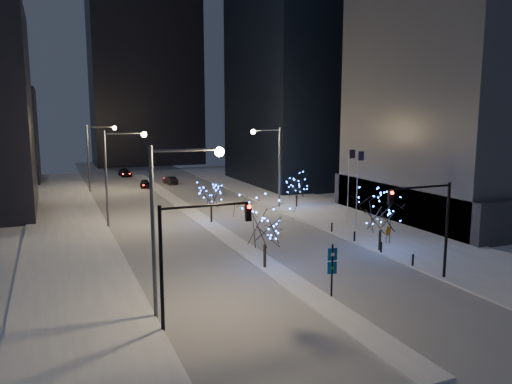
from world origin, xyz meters
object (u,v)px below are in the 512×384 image
street_lamp_east (273,157)px  construction_sign (388,233)px  street_lamp_w_far (95,149)px  wayfinding_sign (332,265)px  street_lamp_w_near (171,207)px  street_lamp_w_mid (116,165)px  car_far (125,173)px  traffic_signal_east (430,216)px  holiday_tree_plaza_near (381,212)px  holiday_tree_median_far (211,196)px  car_near (145,184)px  car_mid (170,180)px  holiday_tree_median_near (265,222)px  holiday_tree_plaza_far (297,185)px

street_lamp_east → construction_sign: (2.40, -19.87, -5.29)m
street_lamp_w_far → wayfinding_sign: size_ratio=2.85×
street_lamp_w_near → street_lamp_w_mid: bearing=90.0°
car_far → wayfinding_sign: (3.63, -68.49, 1.47)m
traffic_signal_east → holiday_tree_plaza_near: 7.89m
holiday_tree_plaza_near → street_lamp_w_near: bearing=-161.2°
street_lamp_east → holiday_tree_median_far: (-9.58, -5.24, -3.46)m
street_lamp_w_mid → traffic_signal_east: 31.60m
car_near → car_mid: (4.61, 2.52, 0.00)m
holiday_tree_median_near → wayfinding_sign: 7.35m
street_lamp_w_near → holiday_tree_median_near: size_ratio=1.79×
car_near → holiday_tree_median_near: size_ratio=0.67×
street_lamp_w_far → car_near: street_lamp_w_far is taller
street_lamp_w_near → holiday_tree_median_far: bearing=67.5°
holiday_tree_median_near → street_lamp_w_far: bearing=100.9°
street_lamp_w_mid → car_mid: 32.06m
car_far → car_mid: bearing=-71.3°
holiday_tree_plaza_near → car_near: bearing=104.9°
street_lamp_w_mid → car_mid: (12.04, 29.13, -5.86)m
car_far → holiday_tree_median_far: 44.88m
street_lamp_w_near → holiday_tree_median_near: street_lamp_w_near is taller
street_lamp_east → holiday_tree_median_near: bearing=-115.7°
street_lamp_w_mid → holiday_tree_plaza_near: (19.44, -18.38, -3.04)m
street_lamp_w_mid → car_far: street_lamp_w_mid is taller
street_lamp_w_far → car_mid: 14.02m
car_near → street_lamp_w_far: bearing=-161.8°
street_lamp_east → holiday_tree_plaza_near: bearing=-88.9°
street_lamp_w_near → street_lamp_w_far: size_ratio=1.00×
car_far → holiday_tree_median_far: size_ratio=1.10×
car_mid → holiday_tree_median_far: 31.57m
street_lamp_w_mid → holiday_tree_median_far: bearing=-13.3°
construction_sign → holiday_tree_median_near: bearing=165.2°
car_mid → street_lamp_w_mid: bearing=59.1°
holiday_tree_plaza_far → street_lamp_east: bearing=166.1°
street_lamp_w_mid → holiday_tree_plaza_far: 22.41m
street_lamp_w_far → holiday_tree_median_far: size_ratio=2.35×
street_lamp_east → holiday_tree_plaza_far: 4.74m
car_near → holiday_tree_median_far: (2.00, -28.85, 2.35)m
street_lamp_w_far → holiday_tree_plaza_far: 31.85m
construction_sign → street_lamp_w_mid: bearing=117.7°
holiday_tree_median_near → car_near: bearing=91.3°
traffic_signal_east → holiday_tree_median_near: (-9.44, 7.01, -1.12)m
holiday_tree_median_far → construction_sign: holiday_tree_median_far is taller
street_lamp_w_far → holiday_tree_plaza_near: bearing=-65.9°
holiday_tree_median_near → holiday_tree_plaza_far: holiday_tree_median_near is taller
car_mid → street_lamp_w_far: bearing=10.5°
traffic_signal_east → holiday_tree_plaza_far: traffic_signal_east is taller
street_lamp_w_near → car_far: street_lamp_w_near is taller
holiday_tree_median_near → construction_sign: 13.39m
holiday_tree_median_near → holiday_tree_plaza_far: bearing=57.5°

